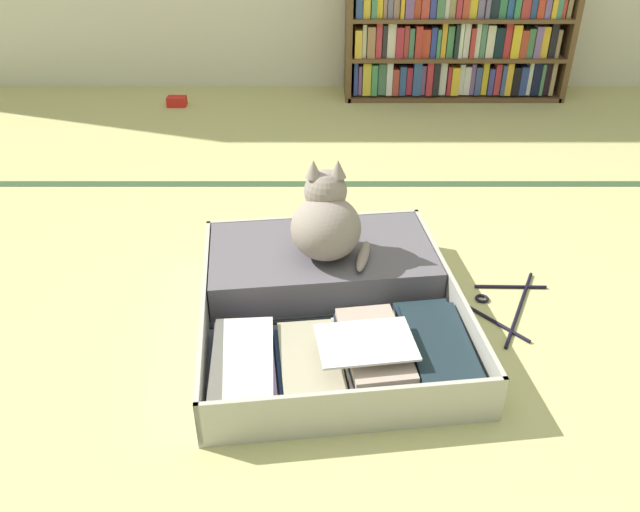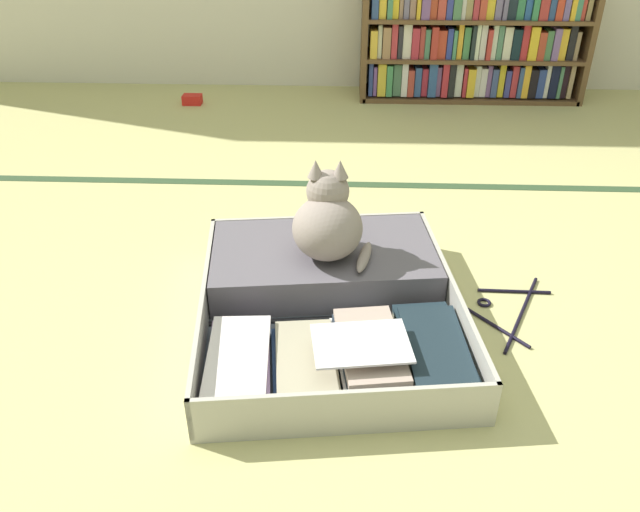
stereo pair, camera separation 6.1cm
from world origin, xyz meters
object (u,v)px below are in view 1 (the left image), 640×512
Objects in this scene: small_red_pouch at (177,101)px; black_cat at (326,221)px; open_suitcase at (329,295)px; bookshelf at (455,37)px; clothes_hanger at (506,305)px.

black_cat is at bearing -65.42° from small_red_pouch.
bookshelf is at bearing 70.80° from open_suitcase.
small_red_pouch reaches higher than clothes_hanger.
black_cat is (-0.01, 0.11, 0.18)m from open_suitcase.
clothes_hanger is (-0.18, -2.01, -0.31)m from bookshelf.
clothes_hanger is at bearing 2.25° from open_suitcase.
bookshelf reaches higher than clothes_hanger.
open_suitcase is 2.00m from small_red_pouch.
bookshelf is 2.17m from open_suitcase.
open_suitcase is at bearing -109.20° from bookshelf.
black_cat is 0.58m from clothes_hanger.
clothes_hanger is at bearing -95.25° from bookshelf.
open_suitcase is 0.52m from clothes_hanger.
black_cat is at bearing -110.43° from bookshelf.
black_cat is at bearing 170.16° from clothes_hanger.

